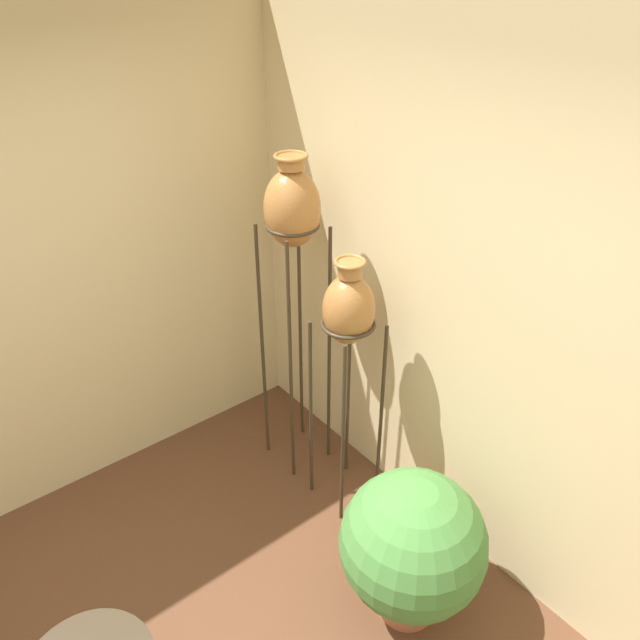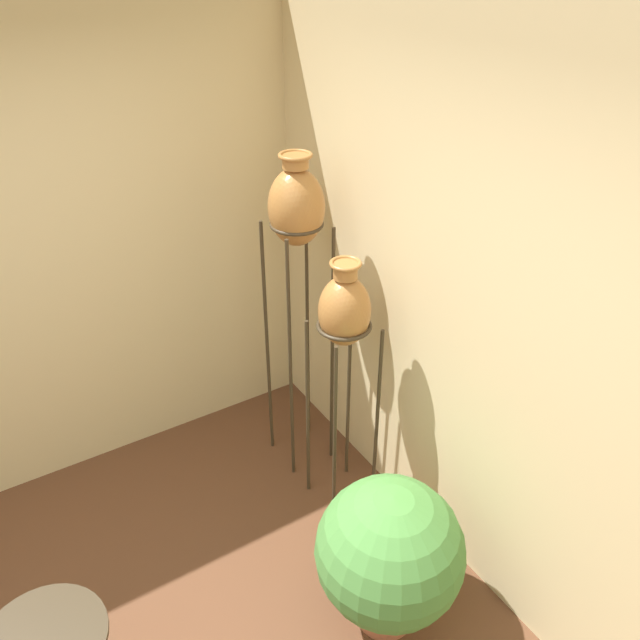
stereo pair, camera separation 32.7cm
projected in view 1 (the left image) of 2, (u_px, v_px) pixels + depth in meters
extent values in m
cube|color=beige|center=(522.00, 337.00, 2.67)|extent=(0.06, 7.68, 2.70)
cylinder|color=#382D1E|center=(291.00, 371.00, 3.42)|extent=(0.02, 0.02, 1.56)
cylinder|color=#382D1E|center=(329.00, 353.00, 3.57)|extent=(0.02, 0.02, 1.56)
cylinder|color=#382D1E|center=(263.00, 349.00, 3.60)|extent=(0.02, 0.02, 1.56)
cylinder|color=#382D1E|center=(300.00, 333.00, 3.75)|extent=(0.02, 0.02, 1.56)
torus|color=#382D1E|center=(293.00, 225.00, 3.18)|extent=(0.28, 0.28, 0.02)
ellipsoid|color=#A87038|center=(292.00, 208.00, 3.13)|extent=(0.29, 0.29, 0.41)
cylinder|color=#A87038|center=(291.00, 163.00, 3.01)|extent=(0.13, 0.13, 0.06)
torus|color=#A87038|center=(291.00, 156.00, 2.99)|extent=(0.17, 0.17, 0.02)
cylinder|color=#382D1E|center=(343.00, 439.00, 3.23)|extent=(0.02, 0.02, 1.18)
cylinder|color=#382D1E|center=(381.00, 418.00, 3.38)|extent=(0.02, 0.02, 1.18)
cylinder|color=#382D1E|center=(311.00, 413.00, 3.41)|extent=(0.02, 0.02, 1.18)
cylinder|color=#382D1E|center=(348.00, 394.00, 3.56)|extent=(0.02, 0.02, 1.18)
torus|color=#382D1E|center=(348.00, 324.00, 3.09)|extent=(0.28, 0.28, 0.02)
ellipsoid|color=#A87038|center=(349.00, 310.00, 3.04)|extent=(0.26, 0.26, 0.37)
cylinder|color=#A87038|center=(350.00, 269.00, 2.93)|extent=(0.12, 0.12, 0.07)
torus|color=#A87038|center=(350.00, 262.00, 2.91)|extent=(0.15, 0.15, 0.02)
cylinder|color=#B26647|center=(407.00, 592.00, 3.02)|extent=(0.28, 0.28, 0.21)
torus|color=#B26647|center=(409.00, 579.00, 2.96)|extent=(0.31, 0.31, 0.02)
sphere|color=#47843D|center=(413.00, 543.00, 2.83)|extent=(0.68, 0.68, 0.68)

